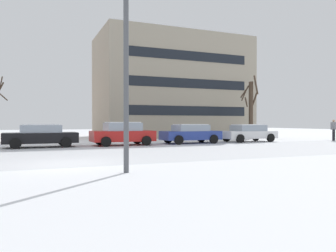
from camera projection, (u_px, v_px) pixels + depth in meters
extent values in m
plane|color=white|center=(65.00, 164.00, 12.09)|extent=(120.00, 120.00, 0.00)
cube|color=silver|center=(58.00, 155.00, 15.44)|extent=(80.00, 9.25, 0.00)
cylinder|color=#4C4F54|center=(126.00, 73.00, 10.08)|extent=(0.16, 0.16, 6.04)
cube|color=black|center=(41.00, 138.00, 20.31)|extent=(4.32, 1.91, 0.63)
cube|color=#8C99A8|center=(41.00, 129.00, 20.31)|extent=(2.39, 1.72, 0.46)
cube|color=white|center=(41.00, 125.00, 20.30)|extent=(2.17, 1.59, 0.06)
cylinder|color=black|center=(63.00, 141.00, 21.73)|extent=(0.64, 0.23, 0.64)
cylinder|color=black|center=(66.00, 142.00, 20.03)|extent=(0.64, 0.23, 0.64)
cylinder|color=black|center=(16.00, 142.00, 20.60)|extent=(0.64, 0.23, 0.64)
cylinder|color=black|center=(16.00, 144.00, 18.91)|extent=(0.64, 0.23, 0.64)
cube|color=red|center=(123.00, 136.00, 22.12)|extent=(4.16, 1.93, 0.69)
cube|color=#8C99A8|center=(123.00, 127.00, 22.12)|extent=(2.30, 1.74, 0.53)
cube|color=white|center=(123.00, 122.00, 22.11)|extent=(2.09, 1.61, 0.06)
cylinder|color=black|center=(137.00, 139.00, 23.53)|extent=(0.64, 0.23, 0.64)
cylinder|color=black|center=(146.00, 141.00, 21.81)|extent=(0.64, 0.23, 0.64)
cylinder|color=black|center=(100.00, 140.00, 22.45)|extent=(0.64, 0.23, 0.64)
cylinder|color=black|center=(106.00, 142.00, 20.73)|extent=(0.64, 0.23, 0.64)
cube|color=#283D93|center=(191.00, 135.00, 24.15)|extent=(4.33, 1.88, 0.62)
cube|color=#8C99A8|center=(191.00, 128.00, 24.15)|extent=(2.39, 1.70, 0.45)
cube|color=white|center=(191.00, 124.00, 24.15)|extent=(2.18, 1.57, 0.06)
cylinder|color=black|center=(201.00, 138.00, 25.56)|extent=(0.64, 0.23, 0.64)
cylinder|color=black|center=(214.00, 139.00, 23.88)|extent=(0.64, 0.23, 0.64)
cylinder|color=black|center=(168.00, 139.00, 24.43)|extent=(0.64, 0.23, 0.64)
cylinder|color=black|center=(179.00, 140.00, 22.76)|extent=(0.64, 0.23, 0.64)
cube|color=white|center=(248.00, 135.00, 26.15)|extent=(4.45, 1.86, 0.57)
cube|color=#8C99A8|center=(248.00, 128.00, 26.14)|extent=(2.46, 1.67, 0.46)
cube|color=white|center=(248.00, 125.00, 26.14)|extent=(2.24, 1.55, 0.06)
cylinder|color=black|center=(256.00, 137.00, 27.56)|extent=(0.64, 0.23, 0.64)
cylinder|color=black|center=(271.00, 138.00, 25.90)|extent=(0.64, 0.23, 0.64)
cylinder|color=black|center=(226.00, 137.00, 26.40)|extent=(0.64, 0.23, 0.64)
cylinder|color=black|center=(240.00, 139.00, 24.75)|extent=(0.64, 0.23, 0.64)
cylinder|color=black|center=(334.00, 135.00, 27.82)|extent=(0.14, 0.14, 0.92)
cylinder|color=black|center=(333.00, 135.00, 27.48)|extent=(0.14, 0.14, 0.92)
cube|color=slate|center=(334.00, 126.00, 27.64)|extent=(0.32, 0.43, 0.62)
sphere|color=tan|center=(334.00, 121.00, 27.64)|extent=(0.22, 0.22, 0.22)
cylinder|color=#423326|center=(251.00, 110.00, 30.77)|extent=(0.39, 0.39, 5.28)
cylinder|color=#423326|center=(246.00, 102.00, 30.78)|extent=(0.50, 0.91, 0.95)
cylinder|color=#423326|center=(256.00, 85.00, 30.48)|extent=(0.98, 0.73, 1.68)
cylinder|color=#423326|center=(255.00, 99.00, 30.86)|extent=(0.26, 0.91, 1.21)
cylinder|color=#423326|center=(246.00, 90.00, 31.31)|extent=(1.39, 0.29, 1.55)
cylinder|color=#423326|center=(245.00, 93.00, 31.15)|extent=(1.21, 0.67, 1.49)
cylinder|color=#423326|center=(0.00, 86.00, 23.52)|extent=(0.42, 0.88, 1.27)
cylinder|color=#423326|center=(1.00, 87.00, 23.55)|extent=(0.46, 0.96, 0.61)
cylinder|color=#423326|center=(0.00, 94.00, 22.95)|extent=(1.01, 0.87, 0.93)
cube|color=#9E937F|center=(172.00, 88.00, 35.71)|extent=(15.51, 8.67, 10.48)
cube|color=white|center=(172.00, 38.00, 35.65)|extent=(15.20, 8.50, 0.10)
cube|color=black|center=(190.00, 111.00, 31.72)|extent=(12.40, 0.04, 0.90)
cube|color=black|center=(190.00, 83.00, 31.69)|extent=(12.40, 0.04, 0.90)
cube|color=black|center=(190.00, 56.00, 31.66)|extent=(12.40, 0.04, 0.90)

